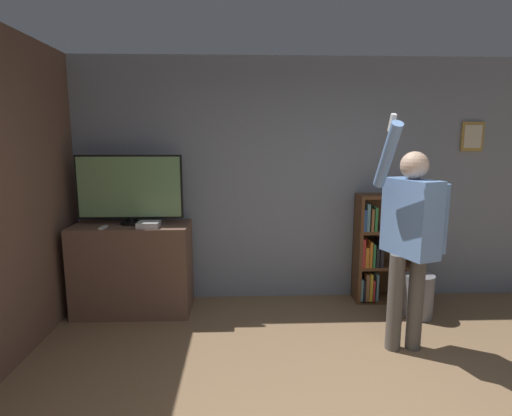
{
  "coord_description": "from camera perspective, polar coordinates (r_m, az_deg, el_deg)",
  "views": [
    {
      "loc": [
        -0.64,
        -1.75,
        1.81
      ],
      "look_at": [
        -0.51,
        1.82,
        1.2
      ],
      "focal_mm": 28.0,
      "sensor_mm": 36.0,
      "label": 1
    }
  ],
  "objects": [
    {
      "name": "game_console",
      "position": [
        4.14,
        -15.08,
        -2.28
      ],
      "size": [
        0.21,
        0.2,
        0.06
      ],
      "color": "silver",
      "rests_on": "tv_ledge"
    },
    {
      "name": "person",
      "position": [
        3.58,
        21.17,
        -3.15
      ],
      "size": [
        0.63,
        0.59,
        2.01
      ],
      "rotation": [
        0.0,
        0.0,
        -1.23
      ],
      "color": "#56514C",
      "rests_on": "ground_plane"
    },
    {
      "name": "wall_back",
      "position": [
        4.54,
        6.04,
        3.84
      ],
      "size": [
        6.93,
        0.09,
        2.7
      ],
      "color": "gray",
      "rests_on": "ground_plane"
    },
    {
      "name": "waste_bin",
      "position": [
        4.53,
        22.18,
        -11.52
      ],
      "size": [
        0.3,
        0.3,
        0.45
      ],
      "color": "gray",
      "rests_on": "ground_plane"
    },
    {
      "name": "tv_ledge",
      "position": [
        4.45,
        -17.12,
        -8.24
      ],
      "size": [
        1.19,
        0.54,
        0.95
      ],
      "color": "brown",
      "rests_on": "ground_plane"
    },
    {
      "name": "television",
      "position": [
        4.3,
        -17.59,
        2.65
      ],
      "size": [
        1.08,
        0.22,
        0.72
      ],
      "color": "black",
      "rests_on": "tv_ledge"
    },
    {
      "name": "remote_loose",
      "position": [
        4.22,
        -21.0,
        -2.62
      ],
      "size": [
        0.05,
        0.14,
        0.02
      ],
      "color": "white",
      "rests_on": "tv_ledge"
    },
    {
      "name": "bookshelf",
      "position": [
        4.73,
        17.33,
        -5.89
      ],
      "size": [
        0.71,
        0.28,
        1.22
      ],
      "color": "brown",
      "rests_on": "ground_plane"
    }
  ]
}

